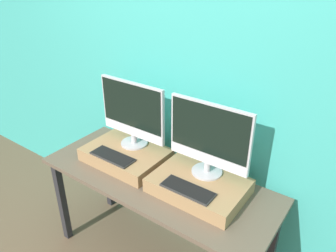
{
  "coord_description": "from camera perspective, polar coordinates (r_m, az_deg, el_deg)",
  "views": [
    {
      "loc": [
        1.08,
        -1.06,
        2.05
      ],
      "look_at": [
        0.0,
        0.43,
        1.09
      ],
      "focal_mm": 35.0,
      "sensor_mm": 36.0,
      "label": 1
    }
  ],
  "objects": [
    {
      "name": "monitor_right",
      "position": [
        1.93,
        7.15,
        -2.01
      ],
      "size": [
        0.52,
        0.19,
        0.47
      ],
      "color": "#B2B2B7",
      "rests_on": "wooden_riser_right"
    },
    {
      "name": "workbench",
      "position": [
        2.22,
        -1.94,
        -10.8
      ],
      "size": [
        1.6,
        0.62,
        0.76
      ],
      "color": "brown",
      "rests_on": "ground_plane"
    },
    {
      "name": "wooden_riser_left",
      "position": [
        2.32,
        -7.33,
        -4.99
      ],
      "size": [
        0.56,
        0.39,
        0.09
      ],
      "color": "#99754C",
      "rests_on": "workbench"
    },
    {
      "name": "keyboard_right",
      "position": [
        1.91,
        3.45,
        -10.96
      ],
      "size": [
        0.32,
        0.12,
        0.01
      ],
      "color": "#2D2D2D",
      "rests_on": "wooden_riser_right"
    },
    {
      "name": "monitor_left",
      "position": [
        2.24,
        -6.21,
        2.37
      ],
      "size": [
        0.52,
        0.19,
        0.47
      ],
      "color": "#B2B2B7",
      "rests_on": "wooden_riser_left"
    },
    {
      "name": "wall_back",
      "position": [
        2.18,
        3.89,
        7.46
      ],
      "size": [
        8.0,
        0.04,
        2.6
      ],
      "color": "teal",
      "rests_on": "ground_plane"
    },
    {
      "name": "wooden_riser_right",
      "position": [
        2.03,
        5.38,
        -10.3
      ],
      "size": [
        0.56,
        0.39,
        0.09
      ],
      "color": "#99754C",
      "rests_on": "workbench"
    },
    {
      "name": "keyboard_left",
      "position": [
        2.22,
        -9.62,
        -5.24
      ],
      "size": [
        0.32,
        0.12,
        0.01
      ],
      "color": "#2D2D2D",
      "rests_on": "wooden_riser_left"
    }
  ]
}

